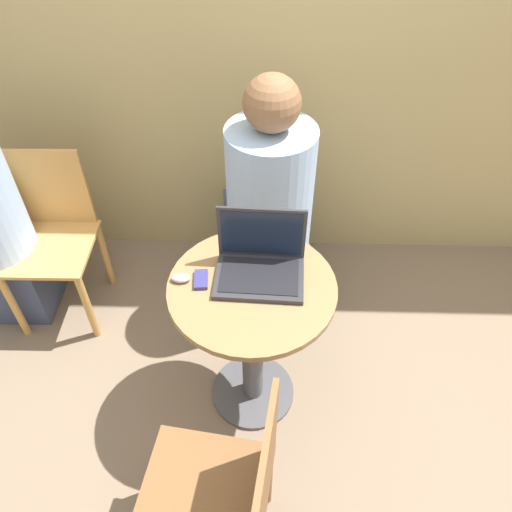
% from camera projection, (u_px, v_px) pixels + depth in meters
% --- Properties ---
extents(ground_plane, '(12.00, 12.00, 0.00)m').
position_uv_depth(ground_plane, '(253.00, 392.00, 2.30)').
color(ground_plane, '#7F6B56').
extents(back_wall, '(7.00, 0.05, 2.60)m').
position_uv_depth(back_wall, '(259.00, 16.00, 2.13)').
color(back_wall, tan).
rests_on(back_wall, ground_plane).
extents(round_table, '(0.61, 0.61, 0.74)m').
position_uv_depth(round_table, '(252.00, 326.00, 1.95)').
color(round_table, '#4C4C51').
rests_on(round_table, ground_plane).
extents(laptop, '(0.33, 0.24, 0.24)m').
position_uv_depth(laptop, '(260.00, 262.00, 1.80)').
color(laptop, '#2D2D33').
rests_on(laptop, round_table).
extents(cell_phone, '(0.06, 0.09, 0.02)m').
position_uv_depth(cell_phone, '(201.00, 280.00, 1.80)').
color(cell_phone, navy).
rests_on(cell_phone, round_table).
extents(computer_mouse, '(0.07, 0.04, 0.03)m').
position_uv_depth(computer_mouse, '(181.00, 278.00, 1.79)').
color(computer_mouse, '#B2B2B7').
rests_on(computer_mouse, round_table).
extents(chair_empty, '(0.45, 0.45, 0.88)m').
position_uv_depth(chair_empty, '(225.00, 497.00, 1.54)').
color(chair_empty, brown).
rests_on(chair_empty, ground_plane).
extents(person_seated, '(0.45, 0.62, 1.26)m').
position_uv_depth(person_seated, '(267.00, 217.00, 2.39)').
color(person_seated, '#3D4766').
rests_on(person_seated, ground_plane).
extents(chair_background, '(0.40, 0.40, 0.85)m').
position_uv_depth(chair_background, '(53.00, 237.00, 2.40)').
color(chair_background, tan).
rests_on(chair_background, ground_plane).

